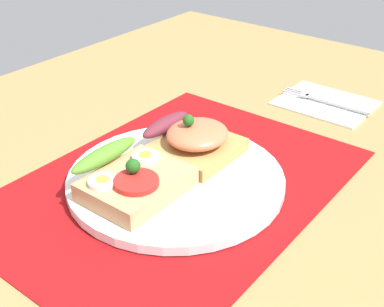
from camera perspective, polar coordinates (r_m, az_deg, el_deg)
The scene contains 7 objects.
ground_plane at distance 60.75cm, azimuth -1.75°, elevation -4.80°, with size 120.00×90.00×3.20cm, color olive.
placemat at distance 59.76cm, azimuth -1.77°, elevation -3.43°, with size 42.63×30.78×0.30cm, color maroon.
plate at distance 59.37cm, azimuth -1.78°, elevation -2.86°, with size 24.87×24.87×1.10cm, color white.
sandwich_egg_tomato at distance 56.04cm, azimuth -6.70°, elevation -2.80°, with size 10.78×10.06×4.34cm.
sandwich_salmon at distance 62.37cm, azimuth 0.17°, elevation 1.57°, with size 9.54×10.50×5.45cm.
napkin at distance 81.64cm, azimuth 14.51°, elevation 5.49°, with size 11.08×13.51×0.60cm, color white.
fork at distance 81.14cm, azimuth 14.26°, elevation 5.73°, with size 1.62×14.00×0.32cm.
Camera 1 is at (-37.93, -31.96, 33.48)cm, focal length 48.36 mm.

